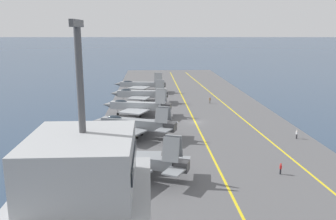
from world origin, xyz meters
TOP-DOWN VIEW (x-y plane):
  - ground_plane at (0.00, 0.00)m, footprint 2000.00×2000.00m
  - carrier_deck at (0.00, 0.00)m, footprint 211.19×42.17m
  - deck_stripe_foul_line at (0.00, -11.60)m, footprint 189.90×8.60m
  - deck_stripe_centerline at (0.00, 0.00)m, footprint 190.07×0.36m
  - parked_jet_nearest at (-29.86, 12.18)m, footprint 11.90×16.07m
  - parked_jet_second at (-10.65, 13.19)m, footprint 12.58×17.21m
  - parked_jet_third at (6.69, 13.05)m, footprint 13.20×16.93m
  - parked_jet_fourth at (22.52, 12.84)m, footprint 12.18×16.58m
  - parked_jet_fifth at (39.78, 12.99)m, footprint 13.91×17.39m
  - crew_brown_vest at (20.48, -6.79)m, footprint 0.41×0.46m
  - crew_red_vest at (-30.01, -8.52)m, footprint 0.42×0.33m
  - crew_white_vest at (-13.32, -17.81)m, footprint 0.40×0.46m

SIDE VIEW (x-z plane):
  - ground_plane at x=0.00m, z-range 0.00..0.00m
  - carrier_deck at x=0.00m, z-range 0.00..0.40m
  - deck_stripe_foul_line at x=0.00m, z-range 0.40..0.41m
  - deck_stripe_centerline at x=0.00m, z-range 0.40..0.41m
  - crew_red_vest at x=-30.01m, z-range 0.48..2.15m
  - crew_white_vest at x=-13.32m, z-range 0.49..2.21m
  - crew_brown_vest at x=20.48m, z-range 0.49..2.32m
  - parked_jet_nearest at x=-29.86m, z-range -0.44..6.04m
  - parked_jet_third at x=6.69m, z-range -0.45..6.28m
  - parked_jet_fourth at x=22.52m, z-range -0.28..6.26m
  - parked_jet_second at x=-10.65m, z-range -0.15..6.18m
  - parked_jet_fifth at x=39.78m, z-range -0.23..6.34m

